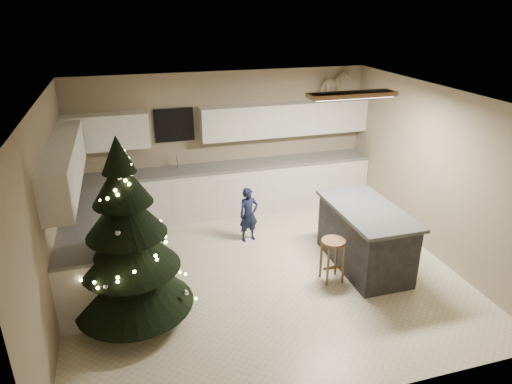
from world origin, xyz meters
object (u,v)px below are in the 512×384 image
bar_stool (333,250)px  christmas_tree (129,250)px  rocking_horse (334,86)px  island (365,237)px  toddler (249,215)px

bar_stool → christmas_tree: (-2.74, -0.09, 0.50)m
bar_stool → christmas_tree: bearing=-178.0°
bar_stool → rocking_horse: size_ratio=0.99×
christmas_tree → bar_stool: bearing=2.0°
island → toddler: island is taller
bar_stool → rocking_horse: 3.54m
toddler → bar_stool: bearing=-71.7°
bar_stool → toddler: size_ratio=0.69×
island → toddler: bearing=139.1°
rocking_horse → island: bearing=143.6°
rocking_horse → bar_stool: bearing=132.9°
toddler → rocking_horse: (2.04, 1.30, 1.80)m
island → bar_stool: island is taller
island → christmas_tree: christmas_tree is taller
christmas_tree → toddler: 2.55m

